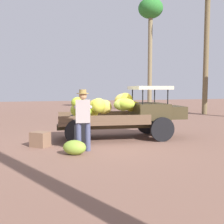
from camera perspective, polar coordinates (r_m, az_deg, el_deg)
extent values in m
plane|color=brown|center=(9.23, -2.07, -6.00)|extent=(60.00, 60.00, 0.00)
cube|color=#40351F|center=(9.43, 0.60, -2.94)|extent=(4.02, 0.89, 0.16)
cylinder|color=black|center=(10.58, 7.45, -2.39)|extent=(0.83, 0.23, 0.82)
cylinder|color=black|center=(9.09, 10.63, -3.65)|extent=(0.83, 0.23, 0.82)
cylinder|color=black|center=(10.06, -7.89, -2.78)|extent=(0.83, 0.23, 0.82)
cylinder|color=black|center=(8.48, -7.31, -4.22)|extent=(0.83, 0.23, 0.82)
cube|color=brown|center=(9.33, -2.11, -1.92)|extent=(3.17, 2.05, 0.10)
cube|color=brown|center=(10.10, -2.81, -0.48)|extent=(2.99, 0.42, 0.22)
cube|color=brown|center=(8.53, -1.29, -1.48)|extent=(2.99, 0.42, 0.22)
cube|color=#40351F|center=(9.70, 7.85, 0.23)|extent=(1.26, 1.63, 0.55)
cube|color=#40351F|center=(10.03, 12.73, 0.00)|extent=(0.82, 1.14, 0.44)
cylinder|color=black|center=(10.43, 9.04, 3.57)|extent=(0.04, 0.04, 0.55)
cylinder|color=black|center=(9.22, 11.78, 3.36)|extent=(0.04, 0.04, 0.55)
cylinder|color=black|center=(10.16, 4.36, 3.59)|extent=(0.04, 0.04, 0.55)
cylinder|color=black|center=(8.92, 6.55, 3.38)|extent=(0.04, 0.04, 0.55)
cube|color=beige|center=(9.67, 7.91, 5.11)|extent=(1.38, 1.65, 0.12)
ellipsoid|color=#ACCA33|center=(8.70, -7.12, 2.03)|extent=(0.59, 0.57, 0.47)
ellipsoid|color=#BCCC35|center=(9.68, 2.24, 1.58)|extent=(0.69, 0.66, 0.52)
ellipsoid|color=#D7D13E|center=(8.91, -2.93, 1.33)|extent=(0.57, 0.55, 0.56)
ellipsoid|color=#ADCC39|center=(8.95, 2.93, 1.74)|extent=(0.73, 0.66, 0.41)
ellipsoid|color=gold|center=(9.84, 4.41, 1.21)|extent=(0.68, 0.50, 0.50)
ellipsoid|color=#A9C247|center=(9.05, 2.45, 1.61)|extent=(0.69, 0.41, 0.45)
ellipsoid|color=#A7BC33|center=(9.12, -7.01, 0.42)|extent=(0.91, 0.92, 0.65)
ellipsoid|color=#95C32C|center=(8.95, -5.87, 0.13)|extent=(0.65, 0.63, 0.46)
ellipsoid|color=gold|center=(9.18, -4.65, -0.20)|extent=(0.57, 0.57, 0.56)
ellipsoid|color=yellow|center=(9.36, 2.82, 2.65)|extent=(0.69, 0.69, 0.58)
ellipsoid|color=gold|center=(9.25, -3.28, 1.55)|extent=(0.57, 0.56, 0.50)
ellipsoid|color=gold|center=(9.36, -5.31, 0.16)|extent=(0.73, 0.73, 0.60)
ellipsoid|color=gold|center=(9.63, -1.64, 1.08)|extent=(0.62, 0.53, 0.54)
ellipsoid|color=gold|center=(9.40, 2.44, 2.52)|extent=(0.67, 0.51, 0.55)
cylinder|color=#484D71|center=(7.63, -7.12, -5.27)|extent=(0.15, 0.15, 0.81)
cylinder|color=#484D71|center=(7.63, -5.16, -5.25)|extent=(0.15, 0.15, 0.81)
cube|color=#B7A8A6|center=(7.53, -6.19, 0.18)|extent=(0.44, 0.32, 0.64)
cylinder|color=#B7A8A6|center=(7.63, -6.94, 0.95)|extent=(0.27, 0.40, 0.10)
cylinder|color=#B7A8A6|center=(7.62, -5.44, 0.97)|extent=(0.37, 0.33, 0.10)
sphere|color=tan|center=(7.51, -6.22, 3.45)|extent=(0.22, 0.22, 0.22)
cylinder|color=#9D8246|center=(7.51, -6.23, 3.95)|extent=(0.34, 0.34, 0.02)
cylinder|color=#9D8246|center=(7.51, -6.23, 4.41)|extent=(0.20, 0.20, 0.10)
cube|color=#836148|center=(8.46, -15.02, -5.63)|extent=(0.65, 0.64, 0.45)
ellipsoid|color=#8AAE3A|center=(7.26, -7.98, -7.48)|extent=(0.75, 0.66, 0.40)
cylinder|color=#7E6D4E|center=(21.03, 8.07, 10.26)|extent=(0.33, 0.33, 7.42)
ellipsoid|color=#2F7C30|center=(21.79, 8.21, 21.00)|extent=(1.86, 1.86, 1.49)
cylinder|color=brown|center=(19.77, 19.40, 11.75)|extent=(0.35, 0.35, 8.37)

